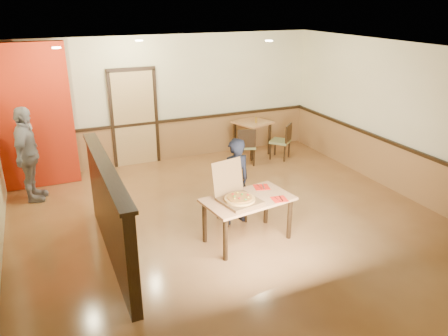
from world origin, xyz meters
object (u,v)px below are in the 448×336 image
(main_table, at_px, (248,205))
(side_table, at_px, (252,129))
(side_chair_right, at_px, (283,140))
(diner, at_px, (235,182))
(pizza_box, at_px, (237,197))
(diner_chair, at_px, (230,193))
(side_chair_left, at_px, (246,145))
(condiment, at_px, (256,120))
(passerby, at_px, (28,155))

(main_table, xyz_separation_m, side_table, (1.90, 3.58, 0.02))
(side_chair_right, distance_m, side_table, 0.79)
(diner, relative_size, pizza_box, 2.06)
(diner_chair, distance_m, side_chair_left, 2.61)
(main_table, bearing_deg, condiment, 52.51)
(diner, bearing_deg, pizza_box, 63.18)
(diner_chair, bearing_deg, side_chair_right, 38.81)
(side_chair_left, relative_size, side_chair_right, 1.02)
(side_chair_right, height_order, side_table, side_chair_right)
(side_table, bearing_deg, condiment, -77.62)
(side_chair_left, xyz_separation_m, condiment, (0.50, 0.48, 0.40))
(side_chair_right, bearing_deg, pizza_box, 7.68)
(diner_chair, relative_size, diner, 0.58)
(side_chair_left, bearing_deg, condiment, -117.28)
(side_chair_left, height_order, passerby, passerby)
(passerby, relative_size, condiment, 13.03)
(side_chair_right, height_order, diner, diner)
(main_table, relative_size, diner, 0.96)
(pizza_box, bearing_deg, side_chair_left, 50.19)
(passerby, relative_size, pizza_box, 2.47)
(side_chair_right, relative_size, diner, 0.57)
(condiment, bearing_deg, diner_chair, -124.82)
(main_table, distance_m, diner_chair, 0.76)
(side_chair_right, relative_size, side_table, 0.89)
(diner_chair, height_order, side_table, diner_chair)
(side_chair_right, distance_m, condiment, 0.78)
(diner_chair, relative_size, side_chair_left, 1.00)
(pizza_box, height_order, condiment, pizza_box)
(diner_chair, height_order, passerby, passerby)
(diner_chair, xyz_separation_m, side_chair_right, (2.34, 2.23, -0.01))
(diner, bearing_deg, main_table, 78.71)
(main_table, distance_m, condiment, 3.96)
(main_table, relative_size, passerby, 0.81)
(side_table, relative_size, condiment, 6.92)
(diner, bearing_deg, side_chair_left, -125.34)
(diner_chair, xyz_separation_m, diner, (0.02, -0.14, 0.27))
(side_chair_left, height_order, pizza_box, pizza_box)
(side_table, bearing_deg, diner, -121.70)
(diner, bearing_deg, side_chair_right, -139.72)
(side_chair_right, distance_m, diner, 3.34)
(diner_chair, height_order, pizza_box, pizza_box)
(side_table, height_order, diner, diner)
(main_table, height_order, pizza_box, pizza_box)
(main_table, relative_size, pizza_box, 1.99)
(diner_chair, relative_size, pizza_box, 1.20)
(passerby, bearing_deg, side_chair_left, -74.13)
(side_table, relative_size, diner, 0.64)
(passerby, bearing_deg, diner, -111.94)
(main_table, relative_size, side_chair_right, 1.70)
(main_table, height_order, side_chair_right, side_chair_right)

